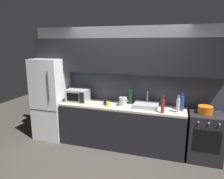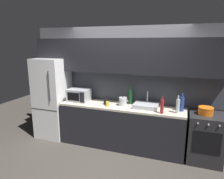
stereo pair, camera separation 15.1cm
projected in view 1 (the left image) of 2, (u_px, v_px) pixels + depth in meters
The scene contains 15 objects.
ground_plane at pixel (107, 169), 3.60m from camera, with size 10.00×10.00×0.00m, color #3D3833.
back_wall at pixel (125, 72), 4.37m from camera, with size 4.31×0.44×2.50m.
counter_run at pixel (121, 126), 4.33m from camera, with size 2.57×0.60×0.90m.
refrigerator at pixel (51, 99), 4.72m from camera, with size 0.68×0.69×1.82m.
oven_range at pixel (205, 136), 3.85m from camera, with size 0.60×0.62×0.90m.
microwave at pixel (78, 95), 4.51m from camera, with size 0.46×0.35×0.27m.
sink_basin at pixel (146, 105), 4.10m from camera, with size 0.48×0.38×0.30m.
kettle at pixel (123, 101), 4.22m from camera, with size 0.20×0.16×0.20m.
wine_bottle_red at pixel (163, 106), 3.76m from camera, with size 0.06×0.06×0.33m.
wine_bottle_green at pixel (131, 96), 4.34m from camera, with size 0.07×0.07×0.37m.
wine_bottle_clear at pixel (178, 105), 3.79m from camera, with size 0.07×0.07×0.33m.
wine_bottle_blue at pixel (182, 103), 3.90m from camera, with size 0.08×0.08×0.35m.
mug_yellow at pixel (108, 104), 4.18m from camera, with size 0.07×0.07×0.09m, color gold.
mug_dark at pixel (106, 102), 4.29m from camera, with size 0.08×0.08×0.11m, color black.
cooking_pot at pixel (205, 110), 3.75m from camera, with size 0.26×0.26×0.14m.
Camera 1 is at (1.05, -3.02, 2.16)m, focal length 33.06 mm.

